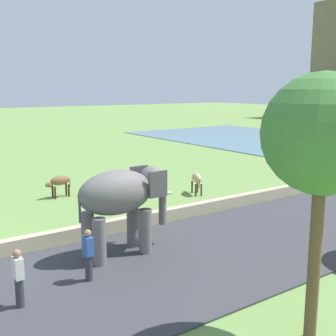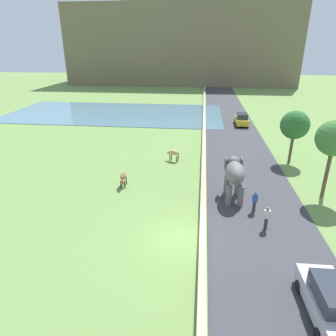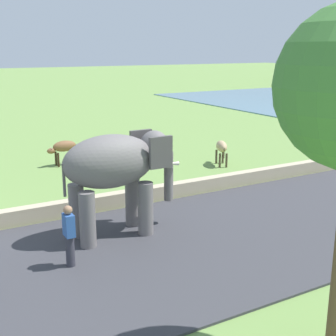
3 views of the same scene
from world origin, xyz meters
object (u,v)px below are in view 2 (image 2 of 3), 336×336
at_px(person_trailing, 267,218).
at_px(car_silver, 331,301).
at_px(car_yellow, 242,119).
at_px(cow_tan, 174,153).
at_px(elephant, 234,174).
at_px(person_beside_elephant, 255,201).
at_px(cow_brown, 123,177).

height_order(person_trailing, car_silver, car_silver).
xyz_separation_m(car_silver, car_yellow, (-0.00, 33.32, 0.00)).
distance_m(car_silver, cow_tan, 19.77).
distance_m(elephant, cow_tan, 9.17).
xyz_separation_m(elephant, person_beside_elephant, (1.31, -1.88, -1.16)).
height_order(person_beside_elephant, cow_tan, person_beside_elephant).
bearing_deg(person_beside_elephant, person_trailing, -79.14).
distance_m(car_silver, cow_brown, 16.64).
height_order(car_silver, cow_tan, car_silver).
distance_m(person_trailing, cow_brown, 11.69).
distance_m(person_beside_elephant, person_trailing, 2.17).
relative_size(car_yellow, cow_brown, 2.85).
relative_size(person_beside_elephant, cow_brown, 1.16).
relative_size(car_silver, cow_brown, 2.87).
bearing_deg(cow_brown, person_beside_elephant, -16.47).
relative_size(person_beside_elephant, car_yellow, 0.41).
bearing_deg(elephant, person_beside_elephant, -55.02).
bearing_deg(person_trailing, cow_brown, 154.05).
height_order(person_trailing, cow_brown, person_trailing).
bearing_deg(cow_brown, elephant, -7.19).
height_order(car_yellow, cow_brown, car_yellow).
relative_size(car_silver, car_yellow, 1.01).
xyz_separation_m(car_silver, cow_tan, (-8.40, 17.90, -0.06)).
height_order(person_trailing, cow_tan, person_trailing).
xyz_separation_m(person_beside_elephant, car_yellow, (1.84, 24.72, 0.03)).
bearing_deg(elephant, cow_brown, 172.81).
bearing_deg(car_silver, cow_brown, 135.89).
relative_size(person_trailing, car_silver, 0.40).
distance_m(person_beside_elephant, car_yellow, 24.79).
height_order(elephant, car_silver, elephant).
xyz_separation_m(person_beside_elephant, cow_tan, (-6.56, 9.31, -0.04)).
relative_size(elephant, cow_brown, 2.47).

